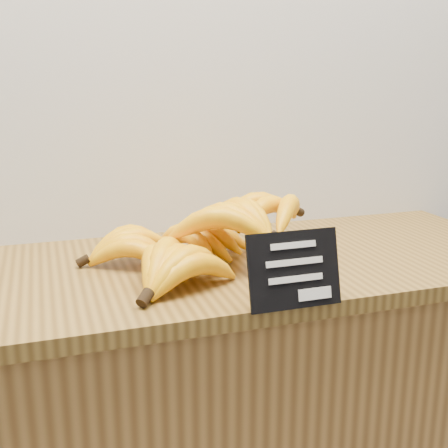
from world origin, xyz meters
TOP-DOWN VIEW (x-y plane):
  - counter_top at (-0.14, 2.75)m, footprint 1.38×0.54m
  - chalkboard_sign at (-0.09, 2.49)m, footprint 0.16×0.04m
  - banana_pile at (-0.17, 2.74)m, footprint 0.50×0.39m

SIDE VIEW (x-z plane):
  - counter_top at x=-0.14m, z-range 0.90..0.93m
  - banana_pile at x=-0.17m, z-range 0.92..1.05m
  - chalkboard_sign at x=-0.09m, z-range 0.93..1.05m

